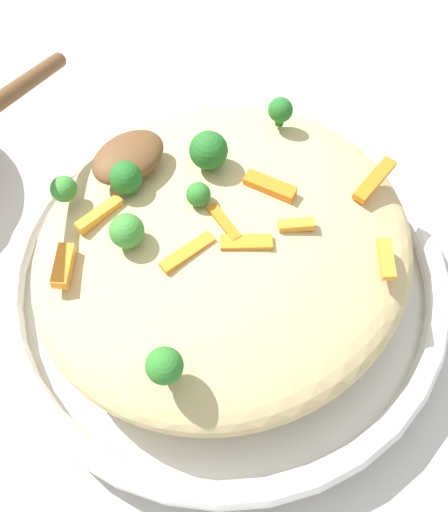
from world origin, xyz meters
name	(u,v)px	position (x,y,z in m)	size (l,w,h in m)	color
ground_plane	(224,297)	(0.00, 0.00, 0.00)	(2.40, 2.40, 0.00)	beige
serving_bowl	(224,283)	(0.00, 0.00, 0.02)	(0.34, 0.34, 0.04)	white
pasta_mound	(224,250)	(0.00, 0.00, 0.07)	(0.28, 0.26, 0.07)	#D1BA7A
carrot_piece_0	(296,225)	(0.03, -0.03, 0.11)	(0.02, 0.01, 0.01)	orange
carrot_piece_1	(275,190)	(0.04, 0.00, 0.11)	(0.04, 0.01, 0.01)	orange
carrot_piece_2	(189,254)	(-0.03, 0.00, 0.10)	(0.04, 0.01, 0.01)	orange
carrot_piece_3	(375,180)	(0.11, -0.04, 0.10)	(0.04, 0.01, 0.01)	orange
carrot_piece_4	(224,223)	(0.00, 0.00, 0.11)	(0.03, 0.01, 0.01)	orange
carrot_piece_5	(249,241)	(0.00, -0.02, 0.11)	(0.03, 0.01, 0.01)	orange
carrot_piece_6	(99,214)	(-0.05, 0.07, 0.10)	(0.04, 0.01, 0.01)	orange
carrot_piece_7	(63,266)	(-0.10, 0.05, 0.10)	(0.03, 0.01, 0.01)	orange
carrot_piece_8	(386,259)	(0.06, -0.09, 0.10)	(0.03, 0.01, 0.01)	orange
broccoli_floret_0	(64,189)	(-0.06, 0.10, 0.11)	(0.02, 0.02, 0.02)	#377928
broccoli_floret_1	(126,178)	(-0.03, 0.07, 0.11)	(0.02, 0.02, 0.03)	#205B1C
broccoli_floret_2	(199,194)	(0.00, 0.03, 0.11)	(0.02, 0.02, 0.02)	#296820
broccoli_floret_3	(164,366)	(-0.10, -0.05, 0.11)	(0.02, 0.02, 0.03)	#296820
broccoli_floret_4	(209,151)	(0.03, 0.04, 0.12)	(0.03, 0.03, 0.03)	#205B1C
broccoli_floret_5	(280,110)	(0.10, 0.04, 0.11)	(0.02, 0.02, 0.02)	#205B1C
broccoli_floret_6	(127,231)	(-0.05, 0.03, 0.11)	(0.02, 0.02, 0.03)	#377928
serving_spoon	(82,135)	(-0.03, 0.11, 0.13)	(0.14, 0.14, 0.09)	brown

